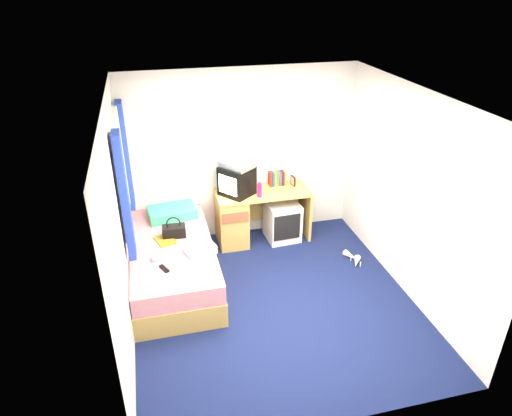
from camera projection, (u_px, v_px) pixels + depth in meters
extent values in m
plane|color=#0C1438|center=(274.00, 301.00, 5.38)|extent=(3.40, 3.40, 0.00)
plane|color=white|center=(278.00, 99.00, 4.27)|extent=(3.40, 3.40, 0.00)
plane|color=silver|center=(242.00, 156.00, 6.29)|extent=(3.20, 0.00, 3.20)
plane|color=silver|center=(340.00, 317.00, 3.36)|extent=(3.20, 0.00, 3.20)
plane|color=silver|center=(120.00, 230.00, 4.48)|extent=(0.00, 3.40, 3.40)
plane|color=silver|center=(411.00, 196.00, 5.17)|extent=(0.00, 3.40, 3.40)
cube|color=tan|center=(174.00, 270.00, 5.68)|extent=(1.00, 2.00, 0.30)
cube|color=brown|center=(219.00, 283.00, 5.44)|extent=(0.02, 0.70, 0.18)
cube|color=white|center=(172.00, 252.00, 5.55)|extent=(0.98, 1.98, 0.24)
cube|color=#1C9CB7|center=(172.00, 212.00, 6.07)|extent=(0.66, 0.46, 0.13)
cube|color=tan|center=(263.00, 193.00, 6.31)|extent=(1.30, 0.55, 0.03)
cube|color=tan|center=(232.00, 220.00, 6.39)|extent=(0.40, 0.52, 0.72)
cube|color=tan|center=(305.00, 211.00, 6.62)|extent=(0.04, 0.52, 0.72)
cube|color=tan|center=(275.00, 201.00, 6.71)|extent=(0.78, 0.03, 0.55)
cube|color=white|center=(282.00, 221.00, 6.54)|extent=(0.47, 0.47, 0.56)
cube|color=black|center=(237.00, 181.00, 6.15)|extent=(0.54, 0.54, 0.40)
cube|color=#FFF6A1|center=(228.00, 185.00, 6.02)|extent=(0.20, 0.25, 0.25)
cube|color=silver|center=(237.00, 164.00, 6.04)|extent=(0.49, 0.51, 0.08)
cube|color=maroon|center=(270.00, 179.00, 6.45)|extent=(0.03, 0.13, 0.20)
cube|color=navy|center=(272.00, 179.00, 6.45)|extent=(0.03, 0.13, 0.20)
cube|color=gold|center=(275.00, 178.00, 6.46)|extent=(0.03, 0.13, 0.20)
cube|color=#337F33|center=(277.00, 178.00, 6.47)|extent=(0.03, 0.13, 0.20)
cube|color=#7F337F|center=(280.00, 178.00, 6.48)|extent=(0.03, 0.13, 0.20)
cube|color=#262626|center=(282.00, 178.00, 6.48)|extent=(0.03, 0.13, 0.20)
cube|color=#B26633|center=(284.00, 178.00, 6.49)|extent=(0.03, 0.13, 0.20)
cube|color=black|center=(293.00, 181.00, 6.47)|extent=(0.04, 0.12, 0.14)
cylinder|color=#C01B6A|center=(260.00, 190.00, 6.12)|extent=(0.07, 0.07, 0.19)
cylinder|color=white|center=(254.00, 186.00, 6.23)|extent=(0.06, 0.06, 0.20)
cube|color=black|center=(174.00, 231.00, 5.63)|extent=(0.29, 0.17, 0.14)
torus|color=black|center=(173.00, 223.00, 5.57)|extent=(0.18, 0.03, 0.18)
cube|color=white|center=(200.00, 249.00, 5.31)|extent=(0.39, 0.35, 0.11)
cube|color=yellow|center=(165.00, 240.00, 5.56)|extent=(0.29, 0.33, 0.01)
cylinder|color=#B5BEC7|center=(159.00, 255.00, 5.21)|extent=(0.20, 0.18, 0.07)
cube|color=gold|center=(183.00, 270.00, 5.00)|extent=(0.20, 0.20, 0.01)
cube|color=black|center=(164.00, 269.00, 5.02)|extent=(0.11, 0.17, 0.02)
cube|color=silver|center=(120.00, 172.00, 5.15)|extent=(0.02, 0.90, 1.10)
cube|color=white|center=(113.00, 121.00, 4.88)|extent=(0.06, 1.06, 0.08)
cube|color=white|center=(128.00, 217.00, 5.42)|extent=(0.06, 1.06, 0.08)
cube|color=navy|center=(125.00, 198.00, 4.67)|extent=(0.08, 0.24, 1.40)
cube|color=navy|center=(125.00, 157.00, 5.69)|extent=(0.08, 0.24, 1.40)
cone|color=silver|center=(351.00, 256.00, 6.16)|extent=(0.17, 0.24, 0.09)
cone|color=silver|center=(357.00, 262.00, 6.04)|extent=(0.19, 0.23, 0.09)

